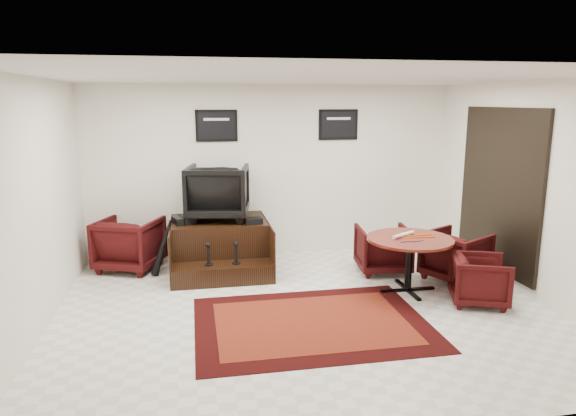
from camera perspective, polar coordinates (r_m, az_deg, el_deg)
The scene contains 16 objects.
ground at distance 6.46m, azimuth 1.89°, elevation -11.29°, with size 6.00×6.00×0.00m, color white.
room_shell at distance 6.21m, azimuth 5.44°, elevation 4.82°, with size 6.02×5.02×2.81m.
area_rug at distance 6.11m, azimuth 2.65°, elevation -12.64°, with size 2.68×2.01×0.01m.
shine_podium at distance 7.95m, azimuth -7.58°, elevation -4.28°, with size 1.46×1.50×0.75m.
shine_chair at distance 7.90m, azimuth -7.81°, elevation 2.08°, with size 0.90×0.85×0.93m, color black.
shoes_pair at distance 7.75m, azimuth -11.74°, elevation -1.34°, with size 0.31×0.35×0.11m.
polish_kit at distance 7.61m, azimuth -3.89°, elevation -1.44°, with size 0.25×0.18×0.09m, color black.
umbrella_black at distance 7.75m, azimuth -13.77°, elevation -4.23°, with size 0.33×0.12×0.87m, color black, non-canonical shape.
umbrella_hooked at distance 7.93m, azimuth -13.75°, elevation -4.20°, with size 0.29×0.11×0.79m, color black, non-canonical shape.
armchair_side at distance 8.20m, azimuth -17.21°, elevation -3.54°, with size 0.85×0.80×0.88m, color black.
meeting_table at distance 7.06m, azimuth 13.37°, elevation -3.96°, with size 1.14×1.14×0.75m.
table_chair_back at distance 7.86m, azimuth 10.51°, elevation -4.27°, with size 0.75×0.70×0.77m, color black.
table_chair_window at distance 7.76m, azimuth 18.18°, elevation -4.79°, with size 0.77×0.72×0.79m, color black.
table_chair_corner at distance 6.99m, azimuth 20.55°, elevation -7.27°, with size 0.66×0.62×0.68m, color black.
paper_roll at distance 7.08m, azimuth 12.72°, elevation -2.91°, with size 0.05×0.05×0.42m, color silver.
table_clutter at distance 7.06m, azimuth 14.05°, elevation -3.17°, with size 0.57×0.30×0.01m.
Camera 1 is at (-1.30, -5.80, 2.54)m, focal length 32.00 mm.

